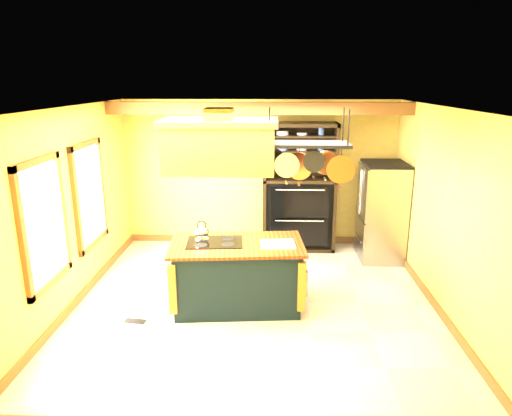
# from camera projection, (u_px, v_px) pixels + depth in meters

# --- Properties ---
(floor) EXTENTS (5.00, 5.00, 0.00)m
(floor) POSITION_uv_depth(u_px,v_px,m) (255.00, 302.00, 6.46)
(floor) COLOR beige
(floor) RESTS_ON ground
(ceiling) EXTENTS (5.00, 5.00, 0.00)m
(ceiling) POSITION_uv_depth(u_px,v_px,m) (255.00, 108.00, 5.73)
(ceiling) COLOR white
(ceiling) RESTS_ON wall_back
(wall_back) EXTENTS (5.00, 0.02, 2.70)m
(wall_back) POSITION_uv_depth(u_px,v_px,m) (260.00, 174.00, 8.50)
(wall_back) COLOR #E0BD52
(wall_back) RESTS_ON floor
(wall_front) EXTENTS (5.00, 0.02, 2.70)m
(wall_front) POSITION_uv_depth(u_px,v_px,m) (244.00, 296.00, 3.69)
(wall_front) COLOR #E0BD52
(wall_front) RESTS_ON floor
(wall_left) EXTENTS (0.02, 5.00, 2.70)m
(wall_left) POSITION_uv_depth(u_px,v_px,m) (71.00, 209.00, 6.17)
(wall_left) COLOR #E0BD52
(wall_left) RESTS_ON floor
(wall_right) EXTENTS (0.02, 5.00, 2.70)m
(wall_right) POSITION_uv_depth(u_px,v_px,m) (444.00, 212.00, 6.01)
(wall_right) COLOR #E0BD52
(wall_right) RESTS_ON floor
(ceiling_beam) EXTENTS (5.00, 0.15, 0.20)m
(ceiling_beam) POSITION_uv_depth(u_px,v_px,m) (259.00, 108.00, 7.39)
(ceiling_beam) COLOR brown
(ceiling_beam) RESTS_ON ceiling
(window_near) EXTENTS (0.06, 1.06, 1.56)m
(window_near) POSITION_uv_depth(u_px,v_px,m) (44.00, 223.00, 5.39)
(window_near) COLOR brown
(window_near) RESTS_ON wall_left
(window_far) EXTENTS (0.06, 1.06, 1.56)m
(window_far) POSITION_uv_depth(u_px,v_px,m) (90.00, 195.00, 6.74)
(window_far) COLOR brown
(window_far) RESTS_ON wall_left
(kitchen_island) EXTENTS (1.86, 1.13, 1.11)m
(kitchen_island) POSITION_uv_depth(u_px,v_px,m) (237.00, 274.00, 6.24)
(kitchen_island) COLOR black
(kitchen_island) RESTS_ON floor
(range_hood) EXTENTS (1.46, 0.82, 0.80)m
(range_hood) POSITION_uv_depth(u_px,v_px,m) (220.00, 144.00, 5.76)
(range_hood) COLOR #AF782B
(range_hood) RESTS_ON ceiling
(pot_rack) EXTENTS (1.16, 0.53, 0.92)m
(pot_rack) POSITION_uv_depth(u_px,v_px,m) (308.00, 154.00, 5.76)
(pot_rack) COLOR black
(pot_rack) RESTS_ON ceiling
(refrigerator) EXTENTS (0.72, 0.85, 1.66)m
(refrigerator) POSITION_uv_depth(u_px,v_px,m) (381.00, 214.00, 7.86)
(refrigerator) COLOR gray
(refrigerator) RESTS_ON floor
(hutch) EXTENTS (1.31, 0.59, 2.32)m
(hutch) POSITION_uv_depth(u_px,v_px,m) (299.00, 201.00, 8.36)
(hutch) COLOR black
(hutch) RESTS_ON floor
(floor_register) EXTENTS (0.29, 0.16, 0.01)m
(floor_register) POSITION_uv_depth(u_px,v_px,m) (135.00, 321.00, 5.94)
(floor_register) COLOR black
(floor_register) RESTS_ON floor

